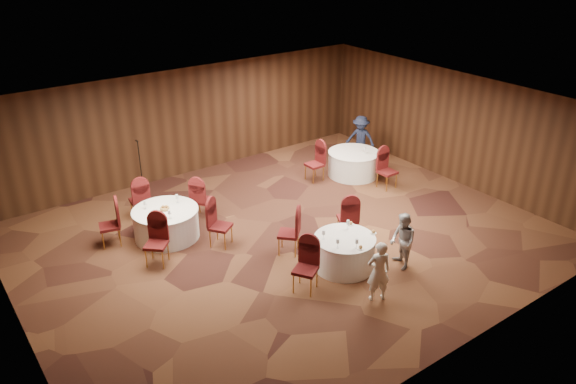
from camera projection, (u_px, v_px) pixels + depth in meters
ground at (286, 238)px, 13.62m from camera, size 12.00×12.00×0.00m
room_shell at (286, 163)px, 12.77m from camera, size 12.00×12.00×12.00m
table_main at (344, 252)px, 12.32m from camera, size 1.35×1.35×0.74m
table_left at (166, 223)px, 13.51m from camera, size 1.58×1.58×0.74m
table_right at (353, 163)px, 16.88m from camera, size 1.54×1.54×0.74m
chairs_main at (315, 239)px, 12.58m from camera, size 2.88×2.13×1.00m
chairs_left at (166, 218)px, 13.47m from camera, size 3.09×3.06×1.00m
chairs_right at (350, 168)px, 16.24m from camera, size 1.87×2.17×1.00m
tabletop_main at (351, 234)px, 12.11m from camera, size 1.16×1.05×0.22m
tabletop_left at (164, 207)px, 13.31m from camera, size 0.84×0.85×0.22m
tabletop_right at (365, 148)px, 16.56m from camera, size 0.08×0.08×0.22m
mic_stand at (142, 181)px, 15.39m from camera, size 0.24×0.24×1.69m
woman_a at (379, 271)px, 11.12m from camera, size 0.57×0.48×1.33m
woman_b at (403, 241)px, 12.21m from camera, size 0.68×0.76×1.30m
man_c at (360, 139)px, 17.76m from camera, size 0.94×1.11×1.49m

